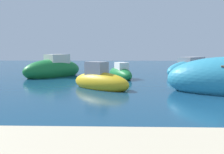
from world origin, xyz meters
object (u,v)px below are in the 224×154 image
object	(u,v)px
moored_boat_3	(189,69)
moored_boat_5	(53,69)
moored_boat_2	(120,73)
moored_boat_1	(100,81)

from	to	relation	value
moored_boat_3	moored_boat_5	xyz separation A→B (m)	(-11.45, -1.14, 0.06)
moored_boat_2	moored_boat_5	distance (m)	5.63
moored_boat_1	moored_boat_3	bearing A→B (deg)	80.38
moored_boat_3	moored_boat_5	size ratio (longest dim) A/B	1.00
moored_boat_1	moored_boat_5	size ratio (longest dim) A/B	0.75
moored_boat_5	moored_boat_2	bearing A→B (deg)	121.85
moored_boat_1	moored_boat_2	distance (m)	5.07
moored_boat_1	moored_boat_2	xyz separation A→B (m)	(1.18, 4.93, -0.05)
moored_boat_1	moored_boat_3	xyz separation A→B (m)	(7.10, 7.07, 0.11)
moored_boat_1	moored_boat_3	distance (m)	10.02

